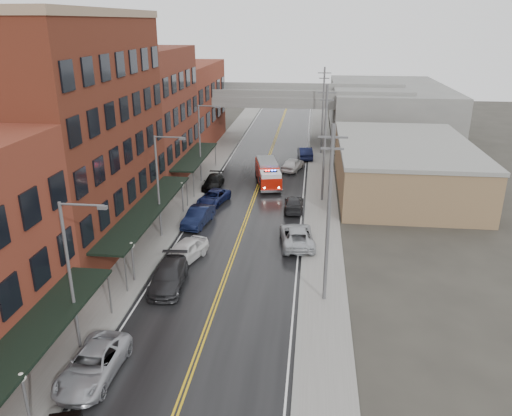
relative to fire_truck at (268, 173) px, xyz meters
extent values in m
cube|color=black|center=(-1.06, -9.78, -1.43)|extent=(11.00, 160.00, 0.02)
cube|color=slate|center=(-8.36, -9.78, -1.37)|extent=(3.00, 160.00, 0.15)
cube|color=slate|center=(6.24, -9.78, -1.37)|extent=(3.00, 160.00, 0.15)
cube|color=gray|center=(-6.71, -9.78, -1.37)|extent=(0.30, 160.00, 0.15)
cube|color=gray|center=(4.59, -9.78, -1.37)|extent=(0.30, 160.00, 0.15)
cube|color=#572117|center=(-14.36, -16.78, 7.56)|extent=(9.00, 20.00, 18.00)
cube|color=maroon|center=(-14.36, 0.72, 6.06)|extent=(9.00, 15.00, 15.00)
cube|color=maroon|center=(-14.36, 18.22, 4.56)|extent=(9.00, 20.00, 12.00)
cube|color=#866748|center=(14.94, 0.22, 1.06)|extent=(14.00, 22.00, 5.00)
cube|color=slate|center=(16.94, 30.22, 2.56)|extent=(18.00, 30.00, 8.00)
cube|color=black|center=(-8.56, -35.78, 1.56)|extent=(2.60, 16.00, 0.18)
cylinder|color=slate|center=(-7.41, -28.18, 0.06)|extent=(0.10, 0.10, 3.00)
cube|color=black|center=(-8.56, -16.78, 1.56)|extent=(2.60, 18.00, 0.18)
cylinder|color=slate|center=(-7.41, -25.38, 0.06)|extent=(0.10, 0.10, 3.00)
cylinder|color=slate|center=(-7.41, -8.18, 0.06)|extent=(0.10, 0.10, 3.00)
cube|color=black|center=(-8.56, 0.72, 1.56)|extent=(2.60, 13.00, 0.18)
cylinder|color=slate|center=(-7.41, -5.38, 0.06)|extent=(0.10, 0.10, 3.00)
cylinder|color=slate|center=(-7.41, 6.82, 0.06)|extent=(0.10, 0.10, 3.00)
cylinder|color=#59595B|center=(-7.46, -37.78, -0.04)|extent=(0.14, 0.14, 2.80)
sphere|color=silver|center=(-7.46, -37.78, 1.46)|extent=(0.44, 0.44, 0.44)
cylinder|color=#59595B|center=(-7.46, -23.78, -0.04)|extent=(0.14, 0.14, 2.80)
sphere|color=silver|center=(-7.46, -23.78, 1.46)|extent=(0.44, 0.44, 0.44)
cylinder|color=#59595B|center=(-7.46, -9.78, -0.04)|extent=(0.14, 0.14, 2.80)
sphere|color=silver|center=(-7.46, -9.78, 1.46)|extent=(0.44, 0.44, 0.44)
cylinder|color=#59595B|center=(-7.86, -31.78, 3.06)|extent=(0.18, 0.18, 9.00)
cylinder|color=#59595B|center=(-6.66, -31.78, 7.46)|extent=(2.40, 0.12, 0.12)
cube|color=#59595B|center=(-5.56, -31.78, 7.36)|extent=(0.50, 0.22, 0.18)
cylinder|color=#59595B|center=(-7.86, -15.78, 3.06)|extent=(0.18, 0.18, 9.00)
cylinder|color=#59595B|center=(-6.66, -15.78, 7.46)|extent=(2.40, 0.12, 0.12)
cube|color=#59595B|center=(-5.56, -15.78, 7.36)|extent=(0.50, 0.22, 0.18)
cylinder|color=#59595B|center=(-7.86, 0.22, 3.06)|extent=(0.18, 0.18, 9.00)
cylinder|color=#59595B|center=(-6.66, 0.22, 7.46)|extent=(2.40, 0.12, 0.12)
cube|color=#59595B|center=(-5.56, 0.22, 7.36)|extent=(0.50, 0.22, 0.18)
cylinder|color=#59595B|center=(6.14, -24.78, 4.56)|extent=(0.24, 0.24, 12.00)
cube|color=#59595B|center=(6.14, -24.78, 9.76)|extent=(1.80, 0.12, 0.12)
cube|color=#59595B|center=(6.14, -24.78, 9.06)|extent=(1.40, 0.12, 0.12)
cylinder|color=#59595B|center=(6.14, -4.78, 4.56)|extent=(0.24, 0.24, 12.00)
cube|color=#59595B|center=(6.14, -4.78, 9.76)|extent=(1.80, 0.12, 0.12)
cube|color=#59595B|center=(6.14, -4.78, 9.06)|extent=(1.40, 0.12, 0.12)
cylinder|color=#59595B|center=(6.14, 15.22, 4.56)|extent=(0.24, 0.24, 12.00)
cube|color=#59595B|center=(6.14, 15.22, 9.76)|extent=(1.80, 0.12, 0.12)
cube|color=#59595B|center=(6.14, 15.22, 9.06)|extent=(1.40, 0.12, 0.12)
cube|color=slate|center=(-1.06, 22.22, 5.31)|extent=(40.00, 10.00, 1.50)
cube|color=slate|center=(-12.06, 22.22, 1.56)|extent=(1.60, 8.00, 6.00)
cube|color=slate|center=(9.94, 22.22, 1.56)|extent=(1.60, 8.00, 6.00)
cube|color=#B31508|center=(-0.24, 1.13, -0.02)|extent=(3.28, 5.42, 1.93)
cube|color=#B31508|center=(0.50, -2.38, -0.30)|extent=(2.74, 2.81, 1.38)
cube|color=silver|center=(0.50, -2.38, 0.62)|extent=(2.59, 2.60, 0.46)
cube|color=black|center=(0.46, -2.20, -0.02)|extent=(2.57, 1.91, 0.74)
cube|color=slate|center=(-0.24, 1.13, 1.08)|extent=(2.98, 5.01, 0.28)
cube|color=black|center=(0.50, -2.38, 0.93)|extent=(1.49, 0.55, 0.13)
sphere|color=#FF0C0C|center=(0.00, -2.48, 1.00)|extent=(0.18, 0.18, 0.18)
sphere|color=#1933FF|center=(0.99, -2.28, 1.00)|extent=(0.18, 0.18, 0.18)
cylinder|color=black|center=(-0.48, -2.68, -0.98)|extent=(0.97, 0.50, 0.92)
cylinder|color=black|center=(1.50, -2.26, -0.98)|extent=(0.97, 0.50, 0.92)
cylinder|color=black|center=(-1.13, 0.47, -0.98)|extent=(0.97, 0.50, 0.92)
cylinder|color=black|center=(0.85, 0.89, -0.98)|extent=(0.97, 0.50, 0.92)
cylinder|color=black|center=(-1.60, 2.72, -0.98)|extent=(0.97, 0.50, 0.92)
cylinder|color=black|center=(0.38, 3.13, -0.98)|extent=(0.97, 0.50, 0.92)
imported|color=#9FA0A7|center=(-6.06, -33.98, -0.68)|extent=(2.64, 5.54, 1.52)
imported|color=#252527|center=(-4.81, -24.08, -0.64)|extent=(2.67, 5.69, 1.60)
imported|color=white|center=(-4.66, -20.06, -0.61)|extent=(3.39, 5.28, 1.67)
imported|color=black|center=(-5.28, -12.58, -0.63)|extent=(2.41, 5.14, 1.63)
imported|color=#121A46|center=(-4.99, -6.78, -0.78)|extent=(3.27, 5.19, 1.33)
imported|color=black|center=(-6.04, -1.70, -0.74)|extent=(2.00, 4.86, 1.41)
imported|color=#ACAFB4|center=(3.94, -15.98, -0.64)|extent=(3.39, 6.09, 1.61)
imported|color=black|center=(3.32, -7.75, -0.76)|extent=(1.99, 4.72, 1.36)
imported|color=silver|center=(2.56, 6.42, -0.64)|extent=(3.14, 5.09, 1.62)
imported|color=black|center=(3.94, 12.42, -0.62)|extent=(2.34, 5.20, 1.66)
camera|label=1|loc=(4.98, -54.49, 16.24)|focal=35.00mm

